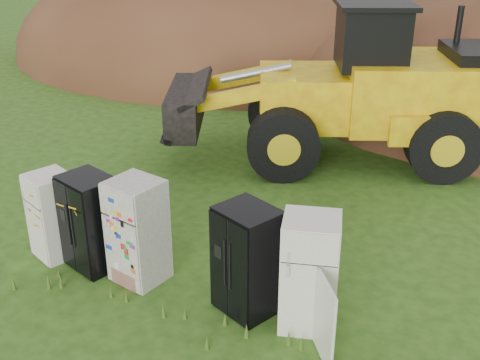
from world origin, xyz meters
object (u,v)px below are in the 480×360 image
object	(u,v)px
fridge_open_door	(309,273)
wheel_loader	(327,84)
fridge_black_right	(247,260)
fridge_black_side	(91,222)
fridge_sticker	(138,231)
fridge_leftmost	(53,216)

from	to	relation	value
fridge_open_door	wheel_loader	distance (m)	6.79
fridge_black_right	fridge_open_door	bearing A→B (deg)	25.84
fridge_black_side	wheel_loader	size ratio (longest dim) A/B	0.22
fridge_sticker	wheel_loader	xyz separation A→B (m)	(1.30, 6.47, 1.01)
fridge_leftmost	fridge_black_right	bearing A→B (deg)	22.27
fridge_black_side	fridge_black_right	xyz separation A→B (m)	(3.00, -0.05, 0.03)
fridge_leftmost	fridge_open_door	size ratio (longest dim) A/B	0.88
fridge_leftmost	fridge_open_door	xyz separation A→B (m)	(4.83, -0.04, 0.11)
wheel_loader	fridge_sticker	bearing A→B (deg)	-124.18
fridge_black_right	fridge_black_side	bearing A→B (deg)	-156.57
fridge_leftmost	fridge_black_right	xyz separation A→B (m)	(3.84, -0.07, 0.09)
fridge_leftmost	fridge_open_door	bearing A→B (deg)	22.78
fridge_black_side	fridge_sticker	xyz separation A→B (m)	(0.98, -0.01, 0.05)
fridge_black_side	fridge_leftmost	bearing A→B (deg)	-161.77
fridge_leftmost	fridge_black_right	world-z (taller)	fridge_black_right
fridge_leftmost	fridge_black_side	distance (m)	0.84
fridge_black_right	wheel_loader	world-z (taller)	wheel_loader
fridge_leftmost	wheel_loader	distance (m)	7.25
fridge_leftmost	fridge_sticker	xyz separation A→B (m)	(1.82, -0.02, 0.11)
fridge_black_right	fridge_sticker	bearing A→B (deg)	-156.87
fridge_black_right	fridge_open_door	size ratio (longest dim) A/B	0.97
fridge_black_right	wheel_loader	distance (m)	6.63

